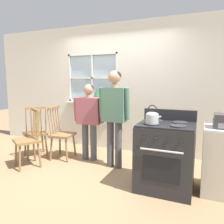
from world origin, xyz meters
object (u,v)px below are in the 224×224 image
object	(u,v)px
chair_center_cluster	(28,140)
kettle	(152,117)
chair_near_wall	(35,134)
potted_plant	(97,98)
chair_by_window	(62,135)
person_teen_center	(114,109)
person_elderly_left	(89,115)
stove	(165,156)

from	to	relation	value
chair_center_cluster	kettle	world-z (taller)	kettle
chair_center_cluster	kettle	xyz separation A→B (m)	(2.18, -0.02, 0.56)
chair_near_wall	potted_plant	xyz separation A→B (m)	(0.86, 1.00, 0.66)
chair_by_window	person_teen_center	distance (m)	1.24
person_elderly_left	stove	world-z (taller)	person_elderly_left
chair_center_cluster	stove	size ratio (longest dim) A/B	0.94
potted_plant	kettle	bearing A→B (deg)	-43.16
stove	kettle	xyz separation A→B (m)	(-0.17, -0.13, 0.55)
chair_center_cluster	potted_plant	size ratio (longest dim) A/B	2.99
person_teen_center	potted_plant	distance (m)	1.20
person_elderly_left	stove	xyz separation A→B (m)	(1.51, -0.58, -0.39)
stove	potted_plant	bearing A→B (deg)	142.40
chair_near_wall	person_elderly_left	xyz separation A→B (m)	(1.07, 0.25, 0.40)
chair_near_wall	chair_center_cluster	bearing A→B (deg)	65.22
chair_near_wall	kettle	distance (m)	2.52
stove	kettle	world-z (taller)	kettle
chair_by_window	chair_near_wall	distance (m)	0.55
chair_center_cluster	person_elderly_left	distance (m)	1.16
chair_near_wall	kettle	xyz separation A→B (m)	(2.42, -0.46, 0.56)
person_elderly_left	potted_plant	bearing A→B (deg)	102.91
chair_near_wall	person_teen_center	xyz separation A→B (m)	(1.65, 0.10, 0.55)
person_elderly_left	kettle	bearing A→B (deg)	-30.87
chair_by_window	stove	bearing A→B (deg)	-110.01
chair_by_window	kettle	xyz separation A→B (m)	(1.88, -0.58, 0.56)
person_teen_center	kettle	xyz separation A→B (m)	(0.77, -0.56, 0.00)
stove	chair_near_wall	bearing A→B (deg)	172.74
chair_by_window	person_elderly_left	size ratio (longest dim) A/B	0.71
person_elderly_left	kettle	size ratio (longest dim) A/B	5.81
person_elderly_left	stove	size ratio (longest dim) A/B	1.32
chair_center_cluster	person_teen_center	distance (m)	1.61
chair_by_window	kettle	world-z (taller)	kettle
chair_by_window	stove	size ratio (longest dim) A/B	0.94
chair_near_wall	person_teen_center	distance (m)	1.74
chair_near_wall	kettle	size ratio (longest dim) A/B	4.11
stove	person_elderly_left	bearing A→B (deg)	158.97
kettle	potted_plant	world-z (taller)	potted_plant
chair_by_window	chair_near_wall	world-z (taller)	same
chair_by_window	potted_plant	bearing A→B (deg)	-27.94
potted_plant	chair_center_cluster	bearing A→B (deg)	-113.54
chair_center_cluster	potted_plant	bearing A→B (deg)	99.64
chair_center_cluster	stove	xyz separation A→B (m)	(2.35, 0.11, 0.01)
chair_center_cluster	kettle	distance (m)	2.25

